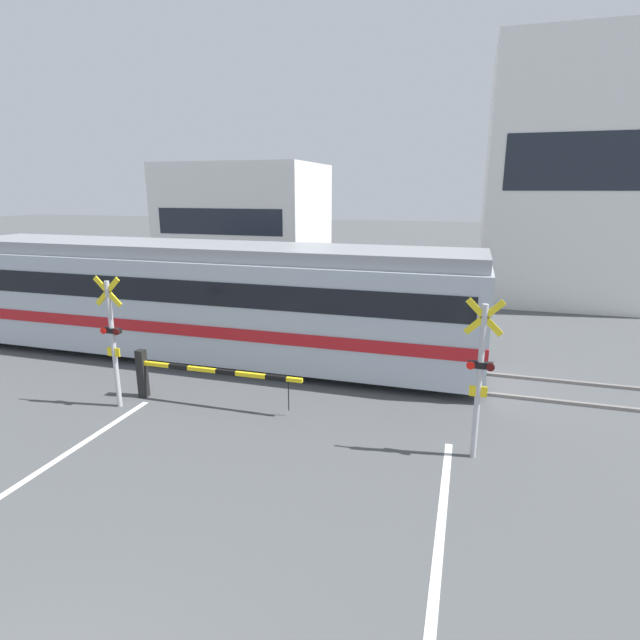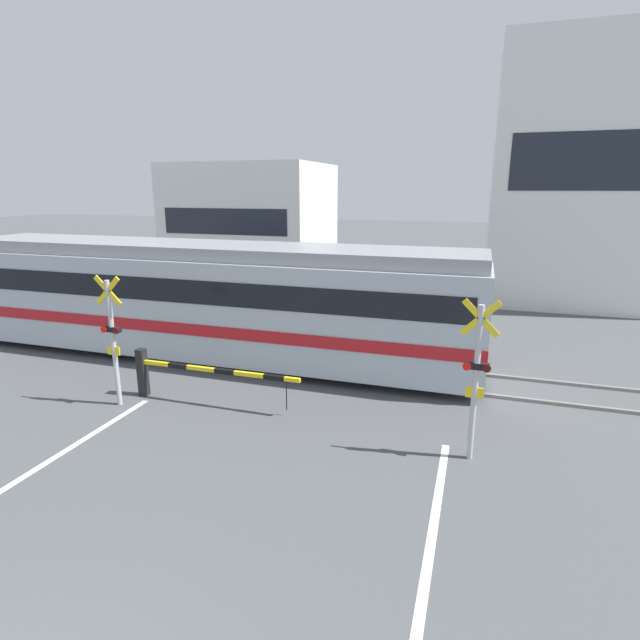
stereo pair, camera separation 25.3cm
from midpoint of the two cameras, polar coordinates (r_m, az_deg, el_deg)
The scene contains 10 objects.
rail_track_near at distance 13.53m, azimuth -0.52°, elevation -6.38°, with size 50.00×0.10×0.08m.
rail_track_far at distance 14.83m, azimuth 1.12°, elevation -4.47°, with size 50.00×0.10×0.08m.
commuter_train at distance 15.15m, azimuth -13.53°, elevation 2.51°, with size 16.01×2.82×3.40m.
crossing_barrier_near at distance 12.27m, azimuth -16.14°, elevation -5.80°, with size 4.19×0.20×1.19m.
crossing_barrier_far at distance 16.17m, azimuth 12.33°, elevation -0.60°, with size 4.19×0.20×1.19m.
crossing_signal_left at distance 12.23m, azimuth -23.18°, elevation -1.78°, with size 0.68×0.15×3.07m.
crossing_signal_right at distance 9.50m, azimuth 17.06°, elevation -5.78°, with size 0.68×0.15×3.07m.
pedestrian at distance 20.32m, azimuth 1.19°, elevation 3.52°, with size 0.38×0.22×1.67m.
building_left_of_street at distance 27.61m, azimuth -8.64°, elevation 10.80°, with size 7.75×6.29×6.19m.
building_right_of_street at distance 25.27m, azimuth 26.86°, elevation 14.30°, with size 7.42×6.29×10.79m.
Camera 1 is at (3.62, -1.49, 4.92)m, focal length 28.00 mm.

